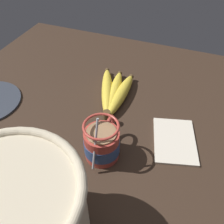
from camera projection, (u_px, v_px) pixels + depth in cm
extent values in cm
cube|color=#332319|center=(104.00, 147.00, 63.01)|extent=(108.32, 108.32, 2.82)
cylinder|color=#B23D33|center=(102.00, 144.00, 56.91)|extent=(8.04, 8.04, 7.68)
cylinder|color=navy|center=(102.00, 145.00, 57.17)|extent=(8.24, 8.24, 3.47)
torus|color=#B23D33|center=(110.00, 126.00, 59.50)|extent=(5.66, 0.90, 5.66)
cylinder|color=#997551|center=(101.00, 133.00, 54.19)|extent=(6.84, 6.84, 0.40)
torus|color=#B23D33|center=(101.00, 126.00, 52.72)|extent=(8.04, 8.04, 0.60)
cylinder|color=#B2B2B7|center=(95.00, 145.00, 52.12)|extent=(4.32, 0.50, 12.19)
ellipsoid|color=#B2B2B7|center=(100.00, 155.00, 57.57)|extent=(3.00, 2.00, 0.80)
cylinder|color=#4C381E|center=(107.00, 116.00, 65.41)|extent=(2.00, 2.00, 3.00)
ellipsoid|color=gold|center=(121.00, 94.00, 73.17)|extent=(19.33, 3.70, 3.42)
sphere|color=#4C381E|center=(131.00, 77.00, 79.65)|extent=(1.54, 1.54, 1.54)
ellipsoid|color=gold|center=(114.00, 92.00, 74.07)|extent=(20.58, 6.75, 3.13)
sphere|color=#4C381E|center=(120.00, 73.00, 81.31)|extent=(1.41, 1.41, 1.41)
ellipsoid|color=gold|center=(107.00, 91.00, 74.61)|extent=(21.23, 10.95, 3.23)
sphere|color=#4C381E|center=(107.00, 70.00, 82.41)|extent=(1.46, 1.46, 1.46)
cylinder|color=beige|center=(17.00, 221.00, 39.38)|extent=(22.36, 22.36, 17.73)
torus|color=beige|center=(0.00, 192.00, 33.27)|extent=(23.47, 23.47, 1.56)
cube|color=beige|center=(175.00, 140.00, 62.33)|extent=(16.68, 13.63, 0.60)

